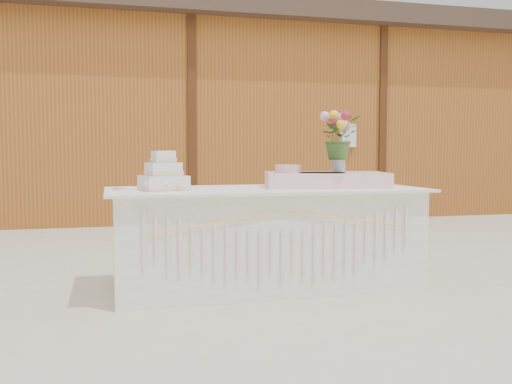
# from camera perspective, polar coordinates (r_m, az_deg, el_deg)

# --- Properties ---
(ground) EXTENTS (80.00, 80.00, 0.00)m
(ground) POSITION_cam_1_polar(r_m,az_deg,el_deg) (4.49, 0.97, -9.47)
(ground) COLOR beige
(ground) RESTS_ON ground
(barn) EXTENTS (12.60, 4.60, 3.30)m
(barn) POSITION_cam_1_polar(r_m,az_deg,el_deg) (10.29, -8.06, 7.48)
(barn) COLOR #96561F
(barn) RESTS_ON ground
(cake_table) EXTENTS (2.40, 1.00, 0.77)m
(cake_table) POSITION_cam_1_polar(r_m,az_deg,el_deg) (4.41, 0.99, -4.59)
(cake_table) COLOR white
(cake_table) RESTS_ON ground
(wedding_cake) EXTENTS (0.38, 0.38, 0.29)m
(wedding_cake) POSITION_cam_1_polar(r_m,az_deg,el_deg) (4.20, -9.23, 1.52)
(wedding_cake) COLOR white
(wedding_cake) RESTS_ON cake_table
(pink_cake_stand) EXTENTS (0.25, 0.25, 0.18)m
(pink_cake_stand) POSITION_cam_1_polar(r_m,az_deg,el_deg) (4.35, 3.21, 1.69)
(pink_cake_stand) COLOR white
(pink_cake_stand) RESTS_ON cake_table
(satin_runner) EXTENTS (1.02, 0.72, 0.12)m
(satin_runner) POSITION_cam_1_polar(r_m,az_deg,el_deg) (4.53, 6.99, 1.23)
(satin_runner) COLOR beige
(satin_runner) RESTS_ON cake_table
(flower_vase) EXTENTS (0.11, 0.11, 0.15)m
(flower_vase) POSITION_cam_1_polar(r_m,az_deg,el_deg) (4.61, 8.27, 2.92)
(flower_vase) COLOR silver
(flower_vase) RESTS_ON satin_runner
(bouquet) EXTENTS (0.37, 0.33, 0.35)m
(bouquet) POSITION_cam_1_polar(r_m,az_deg,el_deg) (4.62, 8.30, 6.00)
(bouquet) COLOR #3A6126
(bouquet) RESTS_ON flower_vase
(loose_flowers) EXTENTS (0.16, 0.34, 0.02)m
(loose_flowers) POSITION_cam_1_polar(r_m,az_deg,el_deg) (4.30, -12.95, 0.34)
(loose_flowers) COLOR pink
(loose_flowers) RESTS_ON cake_table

